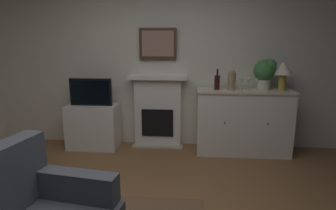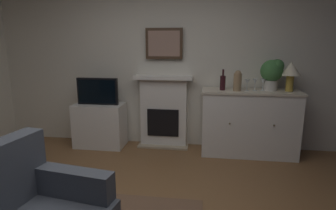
{
  "view_description": "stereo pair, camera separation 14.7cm",
  "coord_description": "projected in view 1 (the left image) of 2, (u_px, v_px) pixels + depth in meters",
  "views": [
    {
      "loc": [
        0.44,
        -2.02,
        1.58
      ],
      "look_at": [
        0.21,
        0.56,
        1.0
      ],
      "focal_mm": 29.79,
      "sensor_mm": 36.0,
      "label": 1
    },
    {
      "loc": [
        0.58,
        -2.0,
        1.58
      ],
      "look_at": [
        0.21,
        0.56,
        1.0
      ],
      "focal_mm": 29.79,
      "sensor_mm": 36.0,
      "label": 2
    }
  ],
  "objects": [
    {
      "name": "wall_rear",
      "position": [
        163.0,
        51.0,
        4.19
      ],
      "size": [
        5.48,
        0.06,
        2.91
      ],
      "primitive_type": "cube",
      "color": "silver",
      "rests_on": "ground_plane"
    },
    {
      "name": "fireplace_unit",
      "position": [
        158.0,
        111.0,
        4.28
      ],
      "size": [
        0.87,
        0.3,
        1.1
      ],
      "color": "white",
      "rests_on": "ground_plane"
    },
    {
      "name": "framed_picture",
      "position": [
        158.0,
        44.0,
        4.1
      ],
      "size": [
        0.55,
        0.04,
        0.45
      ],
      "color": "#473323"
    },
    {
      "name": "sideboard_cabinet",
      "position": [
        243.0,
        122.0,
        4.01
      ],
      "size": [
        1.34,
        0.49,
        0.93
      ],
      "color": "white",
      "rests_on": "ground_plane"
    },
    {
      "name": "table_lamp",
      "position": [
        283.0,
        70.0,
        3.81
      ],
      "size": [
        0.26,
        0.26,
        0.4
      ],
      "color": "#B79338",
      "rests_on": "sideboard_cabinet"
    },
    {
      "name": "wine_bottle",
      "position": [
        217.0,
        82.0,
        3.9
      ],
      "size": [
        0.08,
        0.08,
        0.29
      ],
      "color": "#331419",
      "rests_on": "sideboard_cabinet"
    },
    {
      "name": "wine_glass_left",
      "position": [
        241.0,
        81.0,
        3.85
      ],
      "size": [
        0.07,
        0.07,
        0.16
      ],
      "color": "silver",
      "rests_on": "sideboard_cabinet"
    },
    {
      "name": "wine_glass_center",
      "position": [
        249.0,
        81.0,
        3.88
      ],
      "size": [
        0.07,
        0.07,
        0.16
      ],
      "color": "silver",
      "rests_on": "sideboard_cabinet"
    },
    {
      "name": "wine_glass_right",
      "position": [
        256.0,
        81.0,
        3.89
      ],
      "size": [
        0.07,
        0.07,
        0.16
      ],
      "color": "silver",
      "rests_on": "sideboard_cabinet"
    },
    {
      "name": "vase_decorative",
      "position": [
        232.0,
        80.0,
        3.85
      ],
      "size": [
        0.11,
        0.11,
        0.28
      ],
      "color": "#9E7F5B",
      "rests_on": "sideboard_cabinet"
    },
    {
      "name": "tv_cabinet",
      "position": [
        93.0,
        126.0,
        4.25
      ],
      "size": [
        0.75,
        0.42,
        0.67
      ],
      "color": "white",
      "rests_on": "ground_plane"
    },
    {
      "name": "tv_set",
      "position": [
        91.0,
        92.0,
        4.11
      ],
      "size": [
        0.62,
        0.07,
        0.4
      ],
      "color": "black",
      "rests_on": "tv_cabinet"
    },
    {
      "name": "potted_plant_small",
      "position": [
        265.0,
        71.0,
        3.88
      ],
      "size": [
        0.3,
        0.3,
        0.43
      ],
      "color": "beige",
      "rests_on": "sideboard_cabinet"
    }
  ]
}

